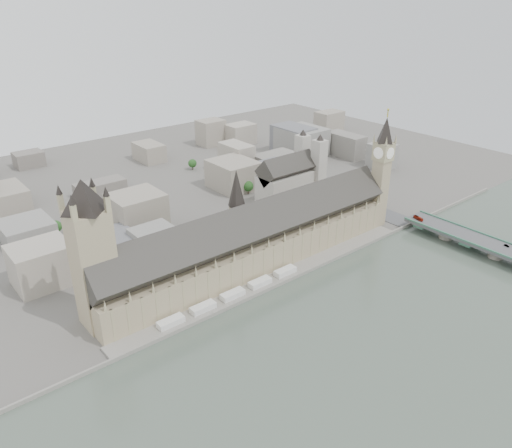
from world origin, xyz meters
TOP-DOWN VIEW (x-y plane):
  - ground at (0.00, 0.00)m, footprint 900.00×900.00m
  - river_thames at (0.00, -165.00)m, footprint 600.00×600.00m
  - embankment_wall at (0.00, -15.00)m, footprint 600.00×1.50m
  - river_terrace at (0.00, -7.50)m, footprint 270.00×15.00m
  - terrace_tents at (-40.00, -7.00)m, footprint 118.00×7.00m
  - palace_of_westminster at (0.00, 19.70)m, footprint 265.00×40.73m
  - elizabeth_tower at (138.00, 8.00)m, footprint 17.00×17.00m
  - victoria_tower at (-122.00, 26.00)m, footprint 30.00×30.00m
  - central_tower at (-10.00, 26.00)m, footprint 13.00×13.00m
  - westminster_bridge at (162.00, -87.50)m, footprint 25.00×325.00m
  - westminster_abbey at (110.92, 95.00)m, footprint 68.00×36.00m
  - city_skyline_inland at (0.00, 245.00)m, footprint 720.00×360.00m
  - park_trees at (-10.00, 60.00)m, footprint 110.00×30.00m
  - red_bus_north at (156.83, -23.85)m, footprint 4.82×10.63m
  - car_silver at (167.36, -99.50)m, footprint 2.44×4.59m
  - car_approach at (167.30, 21.50)m, footprint 3.75×5.76m

SIDE VIEW (x-z plane):
  - ground at x=0.00m, z-range 0.00..0.00m
  - river_thames at x=0.00m, z-range 0.00..0.00m
  - river_terrace at x=0.00m, z-range 0.00..2.00m
  - embankment_wall at x=0.00m, z-range 0.00..3.00m
  - terrace_tents at x=-40.00m, z-range 2.00..6.00m
  - westminster_bridge at x=162.00m, z-range 0.00..10.25m
  - park_trees at x=-10.00m, z-range 0.00..15.00m
  - car_silver at x=167.36m, z-range 10.25..11.69m
  - car_approach at x=167.30m, z-range 10.25..11.80m
  - red_bus_north at x=156.83m, z-range 10.25..13.13m
  - city_skyline_inland at x=0.00m, z-range 0.00..38.00m
  - palace_of_westminster at x=0.00m, z-range -5.02..50.43m
  - westminster_abbey at x=110.92m, z-range -6.92..57.08m
  - victoria_tower at x=-122.00m, z-range 5.20..105.20m
  - central_tower at x=-10.00m, z-range 33.92..81.92m
  - elizabeth_tower at x=138.00m, z-range 4.34..111.84m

